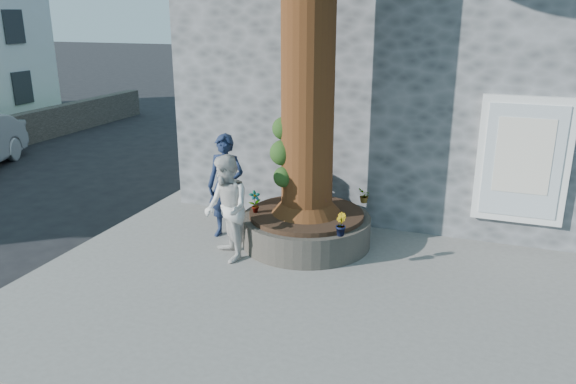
% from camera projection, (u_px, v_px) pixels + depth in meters
% --- Properties ---
extents(ground, '(120.00, 120.00, 0.00)m').
position_uv_depth(ground, '(216.00, 291.00, 8.70)').
color(ground, black).
rests_on(ground, ground).
extents(pavement, '(9.00, 8.00, 0.12)m').
position_uv_depth(pavement, '(328.00, 275.00, 9.08)').
color(pavement, slate).
rests_on(pavement, ground).
extents(yellow_line, '(0.10, 30.00, 0.01)m').
position_uv_depth(yellow_line, '(96.00, 241.00, 10.59)').
color(yellow_line, yellow).
rests_on(yellow_line, ground).
extents(stone_shop, '(10.30, 8.30, 6.30)m').
position_uv_depth(stone_shop, '(444.00, 54.00, 13.33)').
color(stone_shop, '#4A4D4F').
rests_on(stone_shop, ground).
extents(planter, '(2.30, 2.30, 0.60)m').
position_uv_depth(planter, '(306.00, 228.00, 10.10)').
color(planter, black).
rests_on(planter, pavement).
extents(man, '(0.71, 0.47, 1.94)m').
position_uv_depth(man, '(226.00, 187.00, 10.21)').
color(man, '#16213D').
rests_on(man, pavement).
extents(woman, '(1.09, 1.10, 1.80)m').
position_uv_depth(woman, '(227.00, 209.00, 9.28)').
color(woman, silver).
rests_on(woman, pavement).
extents(shopping_bag, '(0.23, 0.18, 0.28)m').
position_uv_depth(shopping_bag, '(235.00, 233.00, 10.26)').
color(shopping_bag, white).
rests_on(shopping_bag, pavement).
extents(plant_a, '(0.25, 0.25, 0.40)m').
position_uv_depth(plant_a, '(255.00, 202.00, 9.91)').
color(plant_a, gray).
rests_on(plant_a, planter).
extents(plant_b, '(0.27, 0.28, 0.37)m').
position_uv_depth(plant_b, '(340.00, 224.00, 8.91)').
color(plant_b, gray).
rests_on(plant_b, planter).
extents(plant_c, '(0.23, 0.23, 0.35)m').
position_uv_depth(plant_c, '(322.00, 208.00, 9.68)').
color(plant_c, gray).
rests_on(plant_c, planter).
extents(plant_d, '(0.26, 0.28, 0.28)m').
position_uv_depth(plant_d, '(364.00, 196.00, 10.44)').
color(plant_d, gray).
rests_on(plant_d, planter).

